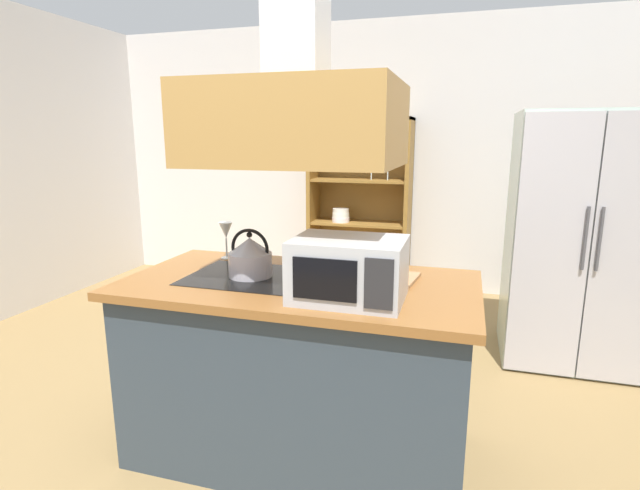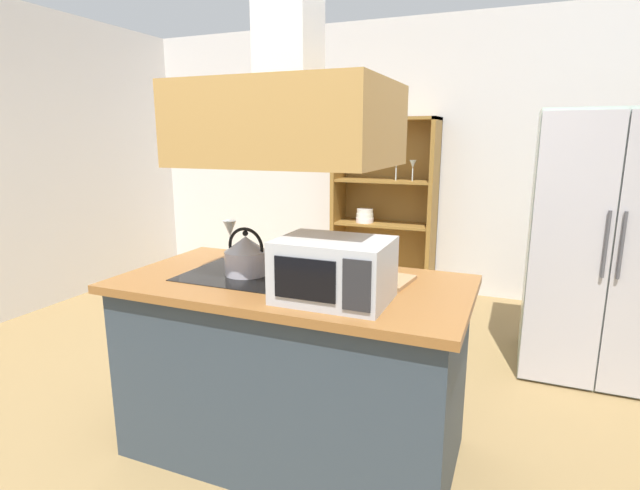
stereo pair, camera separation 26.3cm
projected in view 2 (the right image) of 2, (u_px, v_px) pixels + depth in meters
name	position (u px, v px, depth m)	size (l,w,h in m)	color
ground_plane	(271.00, 439.00, 2.60)	(7.80, 7.80, 0.00)	olive
wall_back	(406.00, 159.00, 5.02)	(6.00, 0.12, 2.70)	silver
kitchen_island	(293.00, 366.00, 2.43)	(1.67, 0.88, 0.90)	#303C47
range_hood	(290.00, 97.00, 2.15)	(0.90, 0.70, 1.26)	#B28443
refrigerator	(603.00, 246.00, 3.20)	(0.90, 0.77, 1.74)	#AEC3B5
dish_cabinet	(384.00, 216.00, 5.00)	(1.02, 0.40, 1.75)	olive
kettle	(246.00, 255.00, 2.41)	(0.21, 0.21, 0.24)	#BDB7C2
cutting_board	(375.00, 278.00, 2.33)	(0.34, 0.24, 0.02)	#AA8056
microwave	(334.00, 270.00, 2.02)	(0.46, 0.35, 0.26)	#B7BABF
wine_glass_on_counter	(230.00, 230.00, 2.77)	(0.08, 0.08, 0.21)	silver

